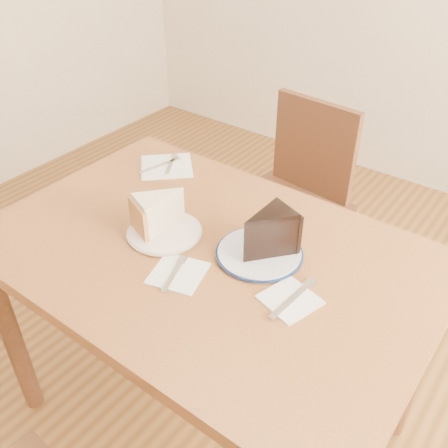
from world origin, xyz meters
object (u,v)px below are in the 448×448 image
(chair_far, at_px, (290,201))
(carrot_cake, at_px, (163,212))
(plate_cream, at_px, (165,232))
(chocolate_cake, at_px, (265,236))
(plate_navy, at_px, (259,253))
(table, at_px, (206,276))

(chair_far, distance_m, carrot_cake, 0.77)
(carrot_cake, bearing_deg, chair_far, 110.06)
(plate_cream, height_order, carrot_cake, carrot_cake)
(chair_far, relative_size, chocolate_cake, 6.37)
(plate_navy, relative_size, chocolate_cake, 1.60)
(carrot_cake, relative_size, chocolate_cake, 0.99)
(table, xyz_separation_m, chair_far, (-0.13, 0.70, -0.17))
(table, distance_m, chocolate_cake, 0.23)
(carrot_cake, bearing_deg, plate_cream, -21.22)
(plate_cream, xyz_separation_m, chocolate_cake, (0.27, 0.08, 0.06))
(table, height_order, chair_far, chair_far)
(chocolate_cake, bearing_deg, chair_far, -46.62)
(table, xyz_separation_m, chocolate_cake, (0.14, 0.07, 0.17))
(chair_far, relative_size, plate_navy, 3.97)
(table, bearing_deg, chocolate_cake, 24.39)
(chair_far, height_order, plate_cream, chair_far)
(table, relative_size, chocolate_cake, 8.82)
(table, distance_m, carrot_cake, 0.22)
(plate_cream, relative_size, chocolate_cake, 1.46)
(plate_cream, distance_m, plate_navy, 0.27)
(chair_far, height_order, carrot_cake, chair_far)
(table, height_order, plate_cream, plate_cream)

